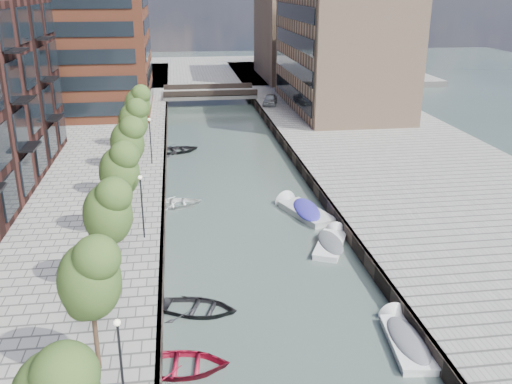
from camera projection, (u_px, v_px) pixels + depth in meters
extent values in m
plane|color=#38473F|center=(232.00, 171.00, 52.16)|extent=(300.00, 300.00, 0.00)
cube|color=gray|center=(400.00, 158.00, 54.10)|extent=(20.00, 140.00, 1.00)
cube|color=#332823|center=(165.00, 168.00, 51.19)|extent=(0.25, 140.00, 1.00)
cube|color=#332823|center=(298.00, 163.00, 52.79)|extent=(0.25, 140.00, 1.00)
cube|color=gray|center=(200.00, 72.00, 107.81)|extent=(80.00, 40.00, 1.00)
cube|color=tan|center=(340.00, 52.00, 72.00)|extent=(12.00, 25.00, 14.00)
cube|color=tan|center=(297.00, 29.00, 95.85)|extent=(12.00, 20.00, 16.00)
cube|color=gray|center=(210.00, 94.00, 81.49)|extent=(13.00, 6.00, 0.60)
cube|color=#332823|center=(211.00, 93.00, 78.68)|extent=(13.00, 0.40, 0.80)
cube|color=#332823|center=(208.00, 87.00, 83.89)|extent=(13.00, 0.40, 0.80)
cylinder|color=#382619|center=(96.00, 335.00, 23.17)|extent=(0.20, 0.20, 3.20)
ellipsoid|color=#33521E|center=(89.00, 276.00, 22.24)|extent=(2.50, 2.50, 3.25)
cylinder|color=#382619|center=(112.00, 258.00, 29.69)|extent=(0.20, 0.20, 3.20)
ellipsoid|color=#33521E|center=(108.00, 210.00, 28.75)|extent=(2.50, 2.50, 3.25)
cylinder|color=#382619|center=(123.00, 209.00, 36.20)|extent=(0.20, 0.20, 3.20)
ellipsoid|color=#33521E|center=(119.00, 168.00, 35.27)|extent=(2.50, 2.50, 3.25)
cylinder|color=#382619|center=(130.00, 175.00, 42.71)|extent=(0.20, 0.20, 3.20)
ellipsoid|color=#33521E|center=(127.00, 140.00, 41.78)|extent=(2.50, 2.50, 3.25)
cylinder|color=#382619|center=(135.00, 150.00, 49.23)|extent=(0.20, 0.20, 3.20)
ellipsoid|color=#33521E|center=(133.00, 119.00, 48.29)|extent=(2.50, 2.50, 3.25)
cylinder|color=#382619|center=(139.00, 130.00, 55.74)|extent=(0.20, 0.20, 3.20)
ellipsoid|color=#33521E|center=(137.00, 103.00, 54.81)|extent=(2.50, 2.50, 3.25)
cylinder|color=black|center=(122.00, 371.00, 20.42)|extent=(0.10, 0.10, 4.00)
sphere|color=#FFF2CC|center=(117.00, 323.00, 19.73)|extent=(0.24, 0.24, 0.24)
cylinder|color=black|center=(142.00, 208.00, 35.30)|extent=(0.10, 0.10, 4.00)
sphere|color=#FFF2CC|center=(140.00, 177.00, 34.62)|extent=(0.24, 0.24, 0.24)
cylinder|color=black|center=(151.00, 142.00, 50.19)|extent=(0.10, 0.10, 4.00)
sphere|color=#FFF2CC|center=(149.00, 119.00, 49.51)|extent=(0.24, 0.24, 0.24)
imported|color=black|center=(199.00, 311.00, 29.67)|extent=(4.80, 4.06, 0.85)
imported|color=maroon|center=(182.00, 370.00, 25.19)|extent=(4.62, 3.52, 0.90)
imported|color=white|center=(176.00, 206.00, 43.86)|extent=(4.40, 3.38, 0.85)
imported|color=black|center=(177.00, 152.00, 57.89)|extent=(5.31, 4.39, 0.95)
cube|color=white|center=(407.00, 347.00, 26.71)|extent=(2.06, 4.46, 0.61)
cube|color=white|center=(408.00, 341.00, 26.60)|extent=(2.15, 4.56, 0.09)
cone|color=white|center=(396.00, 320.00, 28.72)|extent=(1.68, 1.02, 1.59)
ellipsoid|color=#5B5C63|center=(408.00, 340.00, 26.58)|extent=(1.93, 4.07, 0.52)
cube|color=#BDBDBB|center=(306.00, 215.00, 41.97)|extent=(3.48, 5.32, 0.70)
cube|color=#BDBDBB|center=(307.00, 210.00, 41.84)|extent=(3.60, 5.45, 0.11)
cone|color=#BDBDBB|center=(289.00, 204.00, 44.01)|extent=(2.07, 1.56, 1.84)
ellipsoid|color=#27219A|center=(307.00, 210.00, 41.82)|extent=(3.23, 4.87, 0.61)
cube|color=white|center=(330.00, 247.00, 36.81)|extent=(3.10, 4.38, 0.58)
cube|color=white|center=(330.00, 243.00, 36.70)|extent=(3.20, 4.49, 0.09)
cone|color=white|center=(335.00, 234.00, 38.65)|extent=(1.72, 1.37, 1.52)
ellipsoid|color=#4C4F52|center=(330.00, 242.00, 36.69)|extent=(2.87, 4.02, 0.50)
imported|color=#9EA1A2|center=(270.00, 100.00, 75.48)|extent=(2.66, 4.44, 1.42)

